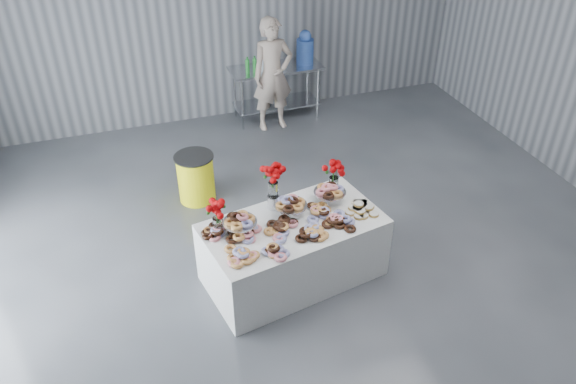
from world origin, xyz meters
name	(u,v)px	position (x,y,z in m)	size (l,w,h in m)	color
ground	(329,286)	(0.00, 0.00, 0.00)	(9.00, 9.00, 0.00)	#383B40
room_walls	(309,59)	(-0.27, 0.07, 2.64)	(8.04, 9.04, 4.02)	gray
display_table	(293,250)	(-0.33, 0.29, 0.38)	(1.90, 1.00, 0.75)	white
prep_table	(276,83)	(0.70, 4.10, 0.62)	(1.50, 0.60, 0.90)	silver
donut_mounds	(295,222)	(-0.33, 0.24, 0.80)	(1.80, 0.80, 0.09)	tan
cake_stand_left	(240,221)	(-0.90, 0.34, 0.89)	(0.36, 0.36, 0.17)	silver
cake_stand_mid	(291,204)	(-0.31, 0.45, 0.89)	(0.36, 0.36, 0.17)	silver
cake_stand_right	(330,191)	(0.19, 0.54, 0.89)	(0.36, 0.36, 0.17)	silver
danish_pile	(360,206)	(0.44, 0.28, 0.81)	(0.48, 0.48, 0.11)	silver
bouquet_left	(217,209)	(-1.11, 0.40, 1.05)	(0.26, 0.26, 0.42)	white
bouquet_right	(334,169)	(0.31, 0.71, 1.05)	(0.26, 0.26, 0.42)	white
bouquet_center	(273,179)	(-0.44, 0.63, 1.13)	(0.26, 0.26, 0.57)	silver
water_jug	(305,48)	(1.20, 4.10, 1.15)	(0.28, 0.28, 0.55)	#3E6DD5
drink_bottles	(258,64)	(0.38, 4.00, 1.04)	(0.54, 0.08, 0.27)	#268C33
person	(273,75)	(0.55, 3.80, 0.90)	(0.66, 0.43, 1.81)	#CC8C93
trash_barrel	(196,178)	(-1.05, 2.14, 0.33)	(0.52, 0.52, 0.67)	#FEF815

